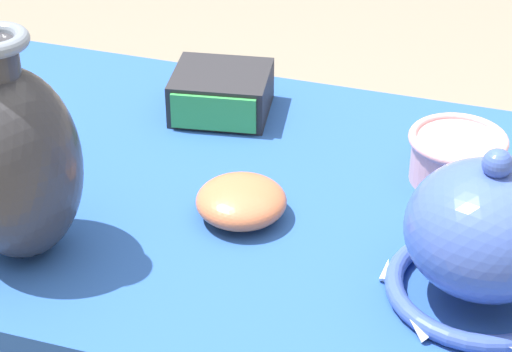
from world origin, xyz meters
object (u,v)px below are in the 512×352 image
object	(u,v)px
vase_dome_bell	(486,239)
bowl_shallow_terracotta	(241,201)
mosaic_tile_box	(221,93)
cup_wide_rose	(456,156)
vase_tall_bulbous	(14,162)

from	to	relation	value
vase_dome_bell	bowl_shallow_terracotta	distance (m)	0.33
mosaic_tile_box	cup_wide_rose	bearing A→B (deg)	-21.38
vase_tall_bulbous	mosaic_tile_box	bearing A→B (deg)	74.30
vase_tall_bulbous	bowl_shallow_terracotta	world-z (taller)	vase_tall_bulbous
vase_tall_bulbous	cup_wide_rose	distance (m)	0.59
vase_tall_bulbous	bowl_shallow_terracotta	xyz separation A→B (m)	(0.23, 0.15, -0.10)
mosaic_tile_box	bowl_shallow_terracotta	size ratio (longest dim) A/B	1.38
vase_tall_bulbous	vase_dome_bell	xyz separation A→B (m)	(0.55, 0.08, -0.05)
bowl_shallow_terracotta	mosaic_tile_box	bearing A→B (deg)	114.76
vase_tall_bulbous	mosaic_tile_box	xyz separation A→B (m)	(0.11, 0.40, -0.10)
bowl_shallow_terracotta	cup_wide_rose	bearing A→B (deg)	34.88
vase_dome_bell	mosaic_tile_box	world-z (taller)	vase_dome_bell
vase_dome_bell	cup_wide_rose	distance (m)	0.25
vase_tall_bulbous	mosaic_tile_box	size ratio (longest dim) A/B	1.81
mosaic_tile_box	bowl_shallow_terracotta	world-z (taller)	mosaic_tile_box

